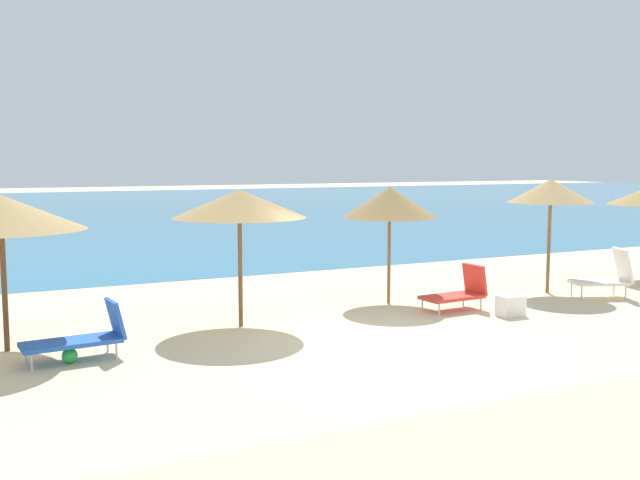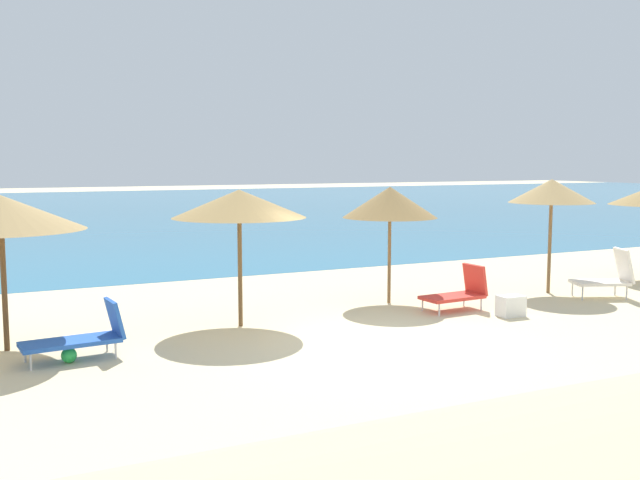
{
  "view_description": "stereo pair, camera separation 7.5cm",
  "coord_description": "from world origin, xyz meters",
  "px_view_note": "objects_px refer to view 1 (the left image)",
  "views": [
    {
      "loc": [
        -6.14,
        -10.52,
        3.13
      ],
      "look_at": [
        0.22,
        2.38,
        1.54
      ],
      "focal_mm": 40.05,
      "sensor_mm": 36.0,
      "label": 1
    },
    {
      "loc": [
        -6.08,
        -10.56,
        3.13
      ],
      "look_at": [
        0.22,
        2.38,
        1.54
      ],
      "focal_mm": 40.05,
      "sensor_mm": 36.0,
      "label": 2
    }
  ],
  "objects_px": {
    "beach_umbrella_4": "(551,191)",
    "beach_umbrella_3": "(390,202)",
    "beach_umbrella_2": "(239,204)",
    "beach_umbrella_1": "(1,213)",
    "cooler_box": "(511,306)",
    "lounge_chair_3": "(607,276)",
    "lounge_chair_4": "(459,292)",
    "beach_ball": "(70,356)",
    "lounge_chair_0": "(83,336)"
  },
  "relations": [
    {
      "from": "beach_umbrella_4",
      "to": "beach_umbrella_3",
      "type": "bearing_deg",
      "value": 171.18
    },
    {
      "from": "beach_umbrella_3",
      "to": "beach_umbrella_2",
      "type": "bearing_deg",
      "value": -169.65
    },
    {
      "from": "beach_umbrella_1",
      "to": "beach_umbrella_4",
      "type": "height_order",
      "value": "beach_umbrella_4"
    },
    {
      "from": "beach_umbrella_3",
      "to": "beach_umbrella_4",
      "type": "bearing_deg",
      "value": -8.82
    },
    {
      "from": "beach_umbrella_2",
      "to": "cooler_box",
      "type": "relative_size",
      "value": 5.08
    },
    {
      "from": "lounge_chair_3",
      "to": "lounge_chair_4",
      "type": "distance_m",
      "value": 3.94
    },
    {
      "from": "beach_umbrella_3",
      "to": "lounge_chair_4",
      "type": "distance_m",
      "value": 2.45
    },
    {
      "from": "beach_umbrella_2",
      "to": "cooler_box",
      "type": "bearing_deg",
      "value": -16.81
    },
    {
      "from": "beach_umbrella_1",
      "to": "cooler_box",
      "type": "bearing_deg",
      "value": -9.68
    },
    {
      "from": "beach_umbrella_3",
      "to": "cooler_box",
      "type": "relative_size",
      "value": 5.03
    },
    {
      "from": "beach_umbrella_1",
      "to": "lounge_chair_4",
      "type": "distance_m",
      "value": 8.97
    },
    {
      "from": "lounge_chair_3",
      "to": "lounge_chair_4",
      "type": "xyz_separation_m",
      "value": [
        -3.92,
        0.39,
        -0.11
      ]
    },
    {
      "from": "beach_umbrella_3",
      "to": "beach_ball",
      "type": "height_order",
      "value": "beach_umbrella_3"
    },
    {
      "from": "lounge_chair_3",
      "to": "cooler_box",
      "type": "xyz_separation_m",
      "value": [
        -3.33,
        -0.55,
        -0.28
      ]
    },
    {
      "from": "beach_ball",
      "to": "beach_umbrella_1",
      "type": "bearing_deg",
      "value": 124.46
    },
    {
      "from": "beach_umbrella_2",
      "to": "lounge_chair_0",
      "type": "distance_m",
      "value": 3.77
    },
    {
      "from": "beach_umbrella_4",
      "to": "lounge_chair_4",
      "type": "height_order",
      "value": "beach_umbrella_4"
    },
    {
      "from": "lounge_chair_4",
      "to": "beach_ball",
      "type": "bearing_deg",
      "value": 90.74
    },
    {
      "from": "lounge_chair_0",
      "to": "cooler_box",
      "type": "height_order",
      "value": "lounge_chair_0"
    },
    {
      "from": "beach_umbrella_4",
      "to": "lounge_chair_0",
      "type": "distance_m",
      "value": 11.08
    },
    {
      "from": "beach_umbrella_2",
      "to": "beach_umbrella_4",
      "type": "relative_size",
      "value": 0.96
    },
    {
      "from": "beach_umbrella_3",
      "to": "lounge_chair_0",
      "type": "relative_size",
      "value": 1.61
    },
    {
      "from": "beach_umbrella_3",
      "to": "cooler_box",
      "type": "distance_m",
      "value": 3.39
    },
    {
      "from": "lounge_chair_0",
      "to": "lounge_chair_3",
      "type": "distance_m",
      "value": 11.6
    },
    {
      "from": "beach_ball",
      "to": "beach_umbrella_4",
      "type": "bearing_deg",
      "value": 6.51
    },
    {
      "from": "lounge_chair_4",
      "to": "beach_umbrella_2",
      "type": "bearing_deg",
      "value": 78.78
    },
    {
      "from": "beach_umbrella_1",
      "to": "lounge_chair_4",
      "type": "relative_size",
      "value": 1.93
    },
    {
      "from": "beach_umbrella_1",
      "to": "beach_umbrella_2",
      "type": "xyz_separation_m",
      "value": [
        4.1,
        -0.01,
        0.04
      ]
    },
    {
      "from": "lounge_chair_0",
      "to": "cooler_box",
      "type": "relative_size",
      "value": 3.12
    },
    {
      "from": "beach_umbrella_3",
      "to": "beach_umbrella_4",
      "type": "relative_size",
      "value": 0.95
    },
    {
      "from": "lounge_chair_3",
      "to": "lounge_chair_4",
      "type": "bearing_deg",
      "value": 107.16
    },
    {
      "from": "beach_umbrella_3",
      "to": "lounge_chair_0",
      "type": "xyz_separation_m",
      "value": [
        -6.76,
        -1.76,
        -1.86
      ]
    },
    {
      "from": "lounge_chair_3",
      "to": "beach_ball",
      "type": "height_order",
      "value": "lounge_chair_3"
    },
    {
      "from": "lounge_chair_4",
      "to": "cooler_box",
      "type": "height_order",
      "value": "lounge_chair_4"
    },
    {
      "from": "lounge_chair_0",
      "to": "beach_ball",
      "type": "distance_m",
      "value": 0.36
    },
    {
      "from": "beach_umbrella_1",
      "to": "beach_umbrella_2",
      "type": "relative_size",
      "value": 1.04
    },
    {
      "from": "lounge_chair_3",
      "to": "lounge_chair_4",
      "type": "relative_size",
      "value": 1.03
    },
    {
      "from": "lounge_chair_0",
      "to": "lounge_chair_3",
      "type": "relative_size",
      "value": 1.11
    },
    {
      "from": "beach_umbrella_4",
      "to": "cooler_box",
      "type": "height_order",
      "value": "beach_umbrella_4"
    },
    {
      "from": "beach_umbrella_3",
      "to": "cooler_box",
      "type": "bearing_deg",
      "value": -56.34
    },
    {
      "from": "beach_umbrella_1",
      "to": "beach_umbrella_3",
      "type": "distance_m",
      "value": 7.85
    },
    {
      "from": "beach_umbrella_2",
      "to": "beach_umbrella_3",
      "type": "height_order",
      "value": "beach_umbrella_2"
    },
    {
      "from": "beach_umbrella_1",
      "to": "lounge_chair_0",
      "type": "height_order",
      "value": "beach_umbrella_1"
    },
    {
      "from": "beach_umbrella_1",
      "to": "beach_ball",
      "type": "distance_m",
      "value": 2.63
    },
    {
      "from": "beach_umbrella_3",
      "to": "lounge_chair_4",
      "type": "relative_size",
      "value": 1.84
    },
    {
      "from": "beach_umbrella_4",
      "to": "beach_umbrella_2",
      "type": "bearing_deg",
      "value": -179.64
    },
    {
      "from": "beach_umbrella_3",
      "to": "lounge_chair_0",
      "type": "distance_m",
      "value": 7.23
    },
    {
      "from": "beach_umbrella_2",
      "to": "lounge_chair_4",
      "type": "bearing_deg",
      "value": -7.8
    },
    {
      "from": "lounge_chair_3",
      "to": "beach_ball",
      "type": "bearing_deg",
      "value": 113.76
    },
    {
      "from": "beach_umbrella_3",
      "to": "beach_umbrella_1",
      "type": "bearing_deg",
      "value": -175.11
    }
  ]
}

